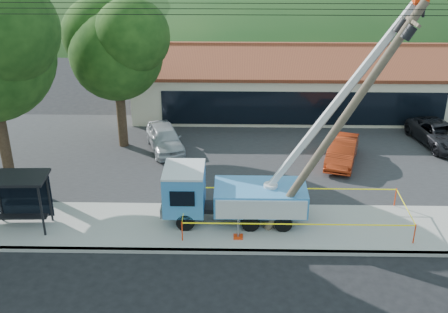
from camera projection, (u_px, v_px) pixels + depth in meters
name	position (u px, v px, depth m)	size (l,w,h in m)	color
ground	(242.00, 284.00, 21.92)	(120.00, 120.00, 0.00)	black
curb	(242.00, 252.00, 23.79)	(60.00, 0.25, 0.15)	#AFAAA3
sidewalk	(241.00, 228.00, 25.50)	(60.00, 4.00, 0.15)	#AFAAA3
parking_lot	(240.00, 154.00, 32.75)	(60.00, 12.00, 0.10)	#28282B
strip_mall	(297.00, 82.00, 39.11)	(22.50, 8.53, 4.67)	beige
tree_lot	(116.00, 45.00, 31.15)	(6.30, 5.60, 8.94)	#332316
hill_west	(121.00, 12.00, 71.92)	(78.40, 56.00, 28.00)	#143916
hill_center	(317.00, 13.00, 71.46)	(89.60, 64.00, 32.00)	#143916
utility_truck	(232.00, 191.00, 25.41)	(10.64, 3.49, 10.31)	black
leaning_pole	(347.00, 114.00, 22.87)	(5.88, 1.95, 10.24)	brown
bus_shelter	(19.00, 189.00, 24.71)	(2.74, 1.75, 2.59)	black
caution_tape	(295.00, 209.00, 25.49)	(10.05, 3.26, 0.94)	#F0360D
car_silver	(166.00, 151.00, 33.23)	(1.74, 4.32, 1.47)	#B9BBC1
car_red	(341.00, 164.00, 31.65)	(1.48, 4.24, 1.40)	#AA2E11
car_dark	(437.00, 146.00, 33.83)	(2.26, 4.90, 1.36)	black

